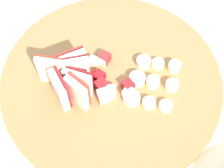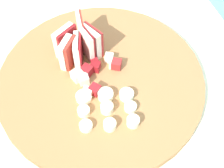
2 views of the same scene
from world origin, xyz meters
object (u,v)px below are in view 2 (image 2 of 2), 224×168
object	(u,v)px
cutting_board	(101,80)
banana_slice_rows	(108,107)
apple_dice_pile	(94,73)
apple_wedge_fan	(78,43)

from	to	relation	value
cutting_board	banana_slice_rows	size ratio (longest dim) A/B	3.57
cutting_board	apple_dice_pile	size ratio (longest dim) A/B	3.81
apple_dice_pile	banana_slice_rows	bearing A→B (deg)	2.53
apple_wedge_fan	banana_slice_rows	size ratio (longest dim) A/B	0.86
apple_wedge_fan	banana_slice_rows	bearing A→B (deg)	6.64
banana_slice_rows	apple_dice_pile	bearing A→B (deg)	-177.47
apple_dice_pile	cutting_board	bearing A→B (deg)	59.27
cutting_board	apple_dice_pile	bearing A→B (deg)	-120.73
cutting_board	apple_wedge_fan	size ratio (longest dim) A/B	4.15
apple_dice_pile	banana_slice_rows	size ratio (longest dim) A/B	0.94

